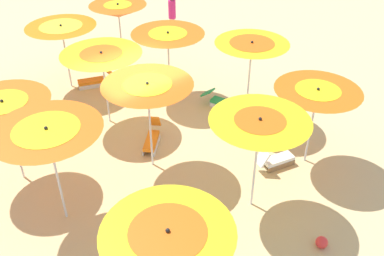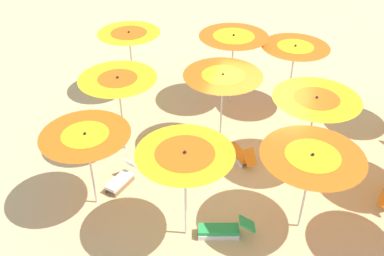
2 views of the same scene
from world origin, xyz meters
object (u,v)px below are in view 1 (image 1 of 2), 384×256
Objects in this scene: beach_umbrella_8 at (168,239)px; beach_umbrella_4 at (259,127)px; beach_umbrella_10 at (4,109)px; beach_ball at (322,242)px; lounger_3 at (223,102)px; lounger_4 at (95,80)px; lounger_0 at (276,160)px; beach_umbrella_1 at (251,50)px; lounger_2 at (2,104)px; beach_umbrella_9 at (48,138)px; beach_umbrella_0 at (317,95)px; beach_umbrella_7 at (62,31)px; beachgoer_0 at (172,15)px; beach_umbrella_5 at (148,91)px; beach_umbrella_6 at (102,59)px; beach_umbrella_2 at (168,39)px; lounger_1 at (152,138)px; beach_umbrella_3 at (118,11)px.

beach_umbrella_4 is at bearing -161.27° from beach_umbrella_8.
beach_ball is at bearing 122.73° from beach_umbrella_10.
lounger_3 is 1.04× the size of lounger_4.
lounger_3 is 4.43m from lounger_4.
lounger_0 reaches higher than beach_ball.
lounger_2 is at bearing -42.54° from beach_umbrella_1.
beach_umbrella_9 is 6.31m from lounger_4.
beach_umbrella_7 is (2.85, -7.53, -0.00)m from beach_umbrella_0.
beach_umbrella_9 reaches higher than lounger_0.
lounger_0 is 0.62× the size of beachgoer_0.
beach_umbrella_9 is 1.97× the size of lounger_2.
lounger_4 is at bearing -101.35° from beach_umbrella_5.
beach_umbrella_6 is (0.73, -5.06, -0.15)m from beach_umbrella_4.
beach_umbrella_5 is 3.92m from lounger_3.
beach_umbrella_6 reaches higher than beach_umbrella_2.
beach_umbrella_0 is 4.44m from lounger_1.
beach_ball is (-0.21, 1.78, -2.02)m from beach_umbrella_4.
beach_umbrella_7 is at bearing -17.71° from lounger_4.
beach_umbrella_4 is 1.85× the size of lounger_4.
lounger_2 is (2.22, -2.63, -1.78)m from beach_umbrella_6.
beach_umbrella_3 is at bearing -141.52° from lounger_4.
beach_umbrella_3 reaches higher than beach_umbrella_8.
lounger_3 is at bearing -165.10° from beach_umbrella_5.
lounger_2 is 2.99m from lounger_4.
beach_umbrella_2 is 5.29m from beach_umbrella_10.
beach_ball is (4.33, 10.63, -0.81)m from beachgoer_0.
beach_umbrella_10 is at bearing -59.98° from lounger_1.
lounger_2 is 4.84× the size of beach_ball.
lounger_1 is at bearing 163.88° from beach_umbrella_10.
lounger_3 is (-5.30, 4.21, -0.03)m from lounger_2.
lounger_0 is (-4.90, 1.80, -1.96)m from beach_umbrella_9.
beach_umbrella_2 reaches higher than beachgoer_0.
beach_umbrella_1 reaches higher than beach_umbrella_0.
lounger_4 is at bearing 145.09° from beachgoer_0.
beach_umbrella_4 reaches higher than beach_ball.
beach_umbrella_3 is 7.23m from beach_umbrella_9.
beach_umbrella_7 is (3.16, -5.08, -0.21)m from beach_umbrella_1.
lounger_0 is 2.65m from beach_ball.
beach_umbrella_7 is at bearing 120.11° from lounger_0.
beach_umbrella_10 is at bearing -49.20° from beach_umbrella_4.
beach_umbrella_9 reaches higher than beach_umbrella_3.
beach_umbrella_6 is 5.33m from lounger_0.
beach_umbrella_6 is 0.99× the size of beach_umbrella_8.
beach_umbrella_2 is 2.02× the size of lounger_0.
beach_ball is at bearing 104.38° from beach_umbrella_5.
beach_umbrella_3 reaches higher than beach_umbrella_4.
beach_umbrella_1 reaches higher than lounger_1.
beach_umbrella_5 reaches higher than beach_umbrella_8.
beach_umbrella_1 reaches higher than beach_umbrella_2.
beach_umbrella_6 is 2.92m from lounger_4.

